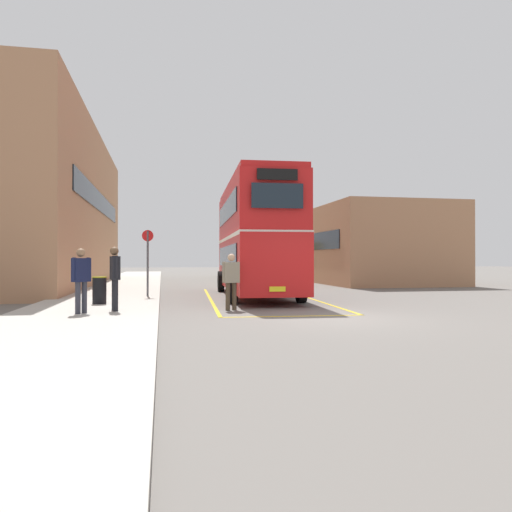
{
  "coord_description": "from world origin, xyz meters",
  "views": [
    {
      "loc": [
        -4.42,
        -12.3,
        1.58
      ],
      "look_at": [
        -0.21,
        9.33,
        1.72
      ],
      "focal_mm": 34.05,
      "sensor_mm": 36.0,
      "label": 1
    }
  ],
  "objects_px": {
    "pedestrian_waiting_far": "(115,273)",
    "bus_stop_sign": "(148,256)",
    "pedestrian_boarding": "(231,277)",
    "pedestrian_waiting_near": "(81,276)",
    "single_deck_bus": "(254,258)",
    "litter_bin": "(99,290)",
    "double_decker_bus": "(255,237)"
  },
  "relations": [
    {
      "from": "single_deck_bus",
      "to": "pedestrian_waiting_far",
      "type": "distance_m",
      "value": 28.62
    },
    {
      "from": "litter_bin",
      "to": "bus_stop_sign",
      "type": "height_order",
      "value": "bus_stop_sign"
    },
    {
      "from": "pedestrian_waiting_near",
      "to": "bus_stop_sign",
      "type": "relative_size",
      "value": 0.67
    },
    {
      "from": "single_deck_bus",
      "to": "pedestrian_waiting_near",
      "type": "height_order",
      "value": "single_deck_bus"
    },
    {
      "from": "pedestrian_boarding",
      "to": "pedestrian_waiting_far",
      "type": "height_order",
      "value": "pedestrian_waiting_far"
    },
    {
      "from": "bus_stop_sign",
      "to": "pedestrian_boarding",
      "type": "bearing_deg",
      "value": -59.22
    },
    {
      "from": "pedestrian_waiting_far",
      "to": "bus_stop_sign",
      "type": "relative_size",
      "value": 0.69
    },
    {
      "from": "single_deck_bus",
      "to": "pedestrian_boarding",
      "type": "distance_m",
      "value": 26.89
    },
    {
      "from": "single_deck_bus",
      "to": "litter_bin",
      "type": "bearing_deg",
      "value": -111.48
    },
    {
      "from": "litter_bin",
      "to": "bus_stop_sign",
      "type": "xyz_separation_m",
      "value": [
        1.44,
        2.97,
        1.11
      ]
    },
    {
      "from": "pedestrian_waiting_near",
      "to": "litter_bin",
      "type": "height_order",
      "value": "pedestrian_waiting_near"
    },
    {
      "from": "single_deck_bus",
      "to": "pedestrian_boarding",
      "type": "relative_size",
      "value": 4.96
    },
    {
      "from": "pedestrian_waiting_far",
      "to": "litter_bin",
      "type": "relative_size",
      "value": 2.02
    },
    {
      "from": "pedestrian_waiting_near",
      "to": "litter_bin",
      "type": "relative_size",
      "value": 1.96
    },
    {
      "from": "pedestrian_boarding",
      "to": "single_deck_bus",
      "type": "bearing_deg",
      "value": 77.8
    },
    {
      "from": "pedestrian_waiting_near",
      "to": "pedestrian_waiting_far",
      "type": "distance_m",
      "value": 0.96
    },
    {
      "from": "double_decker_bus",
      "to": "litter_bin",
      "type": "relative_size",
      "value": 11.9
    },
    {
      "from": "pedestrian_waiting_near",
      "to": "pedestrian_waiting_far",
      "type": "bearing_deg",
      "value": 31.2
    },
    {
      "from": "double_decker_bus",
      "to": "pedestrian_waiting_near",
      "type": "xyz_separation_m",
      "value": [
        -5.98,
        -6.66,
        -1.37
      ]
    },
    {
      "from": "single_deck_bus",
      "to": "bus_stop_sign",
      "type": "xyz_separation_m",
      "value": [
        -8.33,
        -21.84,
        0.06
      ]
    },
    {
      "from": "double_decker_bus",
      "to": "pedestrian_waiting_far",
      "type": "relative_size",
      "value": 5.89
    },
    {
      "from": "single_deck_bus",
      "to": "double_decker_bus",
      "type": "bearing_deg",
      "value": -100.54
    },
    {
      "from": "pedestrian_waiting_near",
      "to": "litter_bin",
      "type": "distance_m",
      "value": 2.88
    },
    {
      "from": "pedestrian_waiting_far",
      "to": "litter_bin",
      "type": "xyz_separation_m",
      "value": [
        -0.69,
        2.32,
        -0.6
      ]
    },
    {
      "from": "double_decker_bus",
      "to": "pedestrian_boarding",
      "type": "xyz_separation_m",
      "value": [
        -1.78,
        -5.3,
        -1.5
      ]
    },
    {
      "from": "double_decker_bus",
      "to": "pedestrian_waiting_near",
      "type": "distance_m",
      "value": 9.06
    },
    {
      "from": "pedestrian_boarding",
      "to": "litter_bin",
      "type": "distance_m",
      "value": 4.36
    },
    {
      "from": "double_decker_bus",
      "to": "pedestrian_waiting_far",
      "type": "bearing_deg",
      "value": -129.96
    },
    {
      "from": "pedestrian_boarding",
      "to": "bus_stop_sign",
      "type": "xyz_separation_m",
      "value": [
        -2.64,
        4.44,
        0.68
      ]
    },
    {
      "from": "pedestrian_waiting_near",
      "to": "bus_stop_sign",
      "type": "distance_m",
      "value": 6.03
    },
    {
      "from": "pedestrian_boarding",
      "to": "pedestrian_waiting_near",
      "type": "height_order",
      "value": "pedestrian_waiting_near"
    },
    {
      "from": "single_deck_bus",
      "to": "litter_bin",
      "type": "distance_m",
      "value": 26.69
    }
  ]
}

